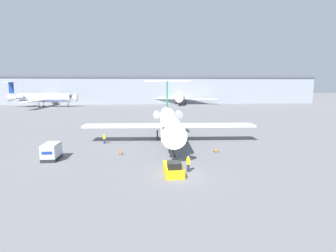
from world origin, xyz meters
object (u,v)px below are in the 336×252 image
at_px(airplane_parked_far_right, 181,97).
at_px(worker_near_tug, 188,164).
at_px(traffic_cone_right, 216,150).
at_px(airplane_parked_far_left, 43,98).
at_px(worker_by_wing, 104,139).
at_px(airplane_main, 169,121).
at_px(traffic_cone_left, 121,152).
at_px(luggage_cart, 51,152).
at_px(pushback_tug, 173,169).

bearing_deg(airplane_parked_far_right, worker_near_tug, -97.26).
bearing_deg(traffic_cone_right, airplane_parked_far_left, 123.04).
bearing_deg(worker_by_wing, airplane_main, 3.51).
distance_m(airplane_main, traffic_cone_left, 11.69).
bearing_deg(luggage_cart, worker_near_tug, -20.50).
bearing_deg(airplane_parked_far_left, worker_near_tug, -61.95).
relative_size(traffic_cone_left, airplane_parked_far_left, 0.02).
xyz_separation_m(worker_near_tug, worker_by_wing, (-11.85, 15.93, -0.11)).
bearing_deg(pushback_tug, airplane_main, 86.19).
distance_m(worker_by_wing, airplane_parked_far_right, 96.92).
height_order(airplane_main, worker_near_tug, airplane_main).
distance_m(worker_near_tug, airplane_parked_far_right, 110.23).
height_order(pushback_tug, airplane_parked_far_right, airplane_parked_far_right).
bearing_deg(airplane_main, traffic_cone_left, -133.56).
relative_size(luggage_cart, traffic_cone_right, 4.63).
height_order(airplane_main, traffic_cone_left, airplane_main).
bearing_deg(worker_near_tug, airplane_parked_far_left, 118.05).
bearing_deg(luggage_cart, worker_by_wing, 59.70).
height_order(luggage_cart, worker_by_wing, luggage_cart).
bearing_deg(traffic_cone_right, traffic_cone_left, -178.79).
distance_m(airplane_main, worker_by_wing, 11.57).
bearing_deg(luggage_cart, pushback_tug, -23.97).
bearing_deg(airplane_parked_far_left, pushback_tug, -62.87).
relative_size(airplane_main, worker_by_wing, 18.02).
distance_m(worker_by_wing, traffic_cone_right, 18.97).
height_order(worker_by_wing, airplane_parked_far_right, airplane_parked_far_right).
relative_size(pushback_tug, worker_by_wing, 2.63).
xyz_separation_m(pushback_tug, worker_by_wing, (-10.09, 16.37, 0.30)).
bearing_deg(airplane_main, airplane_parked_far_right, 81.08).
relative_size(luggage_cart, airplane_parked_far_left, 0.08).
bearing_deg(airplane_parked_far_right, traffic_cone_right, -94.67).
relative_size(airplane_main, luggage_cart, 9.30).
relative_size(luggage_cart, airplane_parked_far_right, 0.08).
height_order(pushback_tug, worker_by_wing, worker_by_wing).
height_order(worker_by_wing, traffic_cone_right, worker_by_wing).
distance_m(airplane_main, airplane_parked_far_right, 93.84).
xyz_separation_m(traffic_cone_right, airplane_parked_far_left, (-57.41, 88.28, 3.96)).
relative_size(airplane_main, worker_near_tug, 16.32).
bearing_deg(airplane_parked_far_left, traffic_cone_right, -56.96).
distance_m(airplane_main, pushback_tug, 17.36).
bearing_deg(airplane_parked_far_left, traffic_cone_left, -63.93).
relative_size(pushback_tug, worker_near_tug, 2.38).
height_order(pushback_tug, traffic_cone_left, pushback_tug).
xyz_separation_m(airplane_main, traffic_cone_left, (-7.75, -8.15, -3.21)).
height_order(luggage_cart, worker_near_tug, luggage_cart).
bearing_deg(luggage_cart, airplane_parked_far_right, 73.07).
distance_m(traffic_cone_right, airplane_parked_far_left, 105.38).
bearing_deg(traffic_cone_right, airplane_main, 128.90).
distance_m(airplane_parked_far_left, airplane_parked_far_right, 66.77).
height_order(pushback_tug, traffic_cone_right, pushback_tug).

